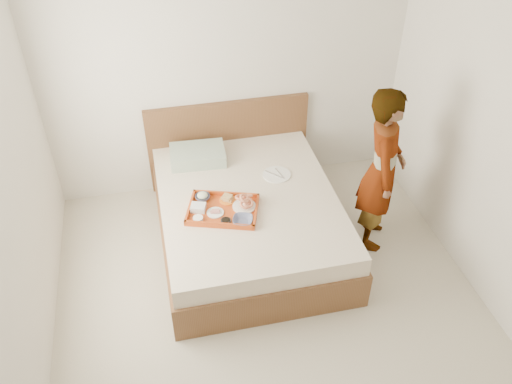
{
  "coord_description": "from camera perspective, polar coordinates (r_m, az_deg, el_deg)",
  "views": [
    {
      "loc": [
        -0.76,
        -2.63,
        3.53
      ],
      "look_at": [
        0.03,
        0.9,
        0.65
      ],
      "focal_mm": 37.68,
      "sensor_mm": 36.0,
      "label": 1
    }
  ],
  "objects": [
    {
      "name": "wall_back",
      "position": [
        5.19,
        -3.11,
        13.05
      ],
      "size": [
        3.5,
        0.01,
        2.6
      ],
      "primitive_type": "cube",
      "color": "silver",
      "rests_on": "ground"
    },
    {
      "name": "pillow",
      "position": [
        5.2,
        -6.22,
        3.91
      ],
      "size": [
        0.54,
        0.38,
        0.12
      ],
      "primitive_type": "cube",
      "rotation": [
        0.0,
        0.0,
        -0.06
      ],
      "color": "#9DAE9D",
      "rests_on": "bed"
    },
    {
      "name": "navy_bowl_big",
      "position": [
        4.47,
        -1.41,
        -3.03
      ],
      "size": [
        0.21,
        0.21,
        0.04
      ],
      "primitive_type": "imported",
      "rotation": [
        0.0,
        0.0,
        -0.32
      ],
      "color": "#1D214B",
      "rests_on": "tray"
    },
    {
      "name": "person",
      "position": [
        4.77,
        13.21,
        2.22
      ],
      "size": [
        0.56,
        0.67,
        1.56
      ],
      "primitive_type": "imported",
      "rotation": [
        0.0,
        0.0,
        1.18
      ],
      "color": "silver",
      "rests_on": "ground"
    },
    {
      "name": "tray",
      "position": [
        4.59,
        -3.54,
        -1.86
      ],
      "size": [
        0.7,
        0.59,
        0.05
      ],
      "primitive_type": "cube",
      "rotation": [
        0.0,
        0.0,
        -0.32
      ],
      "color": "#AC3610",
      "rests_on": "bed"
    },
    {
      "name": "cheese_round",
      "position": [
        4.51,
        -6.17,
        -2.84
      ],
      "size": [
        0.11,
        0.11,
        0.03
      ],
      "primitive_type": "cylinder",
      "rotation": [
        0.0,
        0.0,
        -0.32
      ],
      "color": "white",
      "rests_on": "tray"
    },
    {
      "name": "bread_plate",
      "position": [
        4.7,
        -3.04,
        -0.87
      ],
      "size": [
        0.18,
        0.18,
        0.01
      ],
      "primitive_type": "cylinder",
      "rotation": [
        0.0,
        0.0,
        -0.32
      ],
      "color": "orange",
      "rests_on": "tray"
    },
    {
      "name": "sauce_dish",
      "position": [
        4.47,
        -3.22,
        -3.13
      ],
      "size": [
        0.11,
        0.11,
        0.03
      ],
      "primitive_type": "cylinder",
      "rotation": [
        0.0,
        0.0,
        -0.32
      ],
      "color": "black",
      "rests_on": "tray"
    },
    {
      "name": "plastic_tub",
      "position": [
        4.61,
        -6.15,
        -1.66
      ],
      "size": [
        0.15,
        0.14,
        0.05
      ],
      "primitive_type": "cube",
      "rotation": [
        0.0,
        0.0,
        -0.32
      ],
      "color": "silver",
      "rests_on": "tray"
    },
    {
      "name": "prawn_plate",
      "position": [
        4.63,
        -1.25,
        -1.53
      ],
      "size": [
        0.26,
        0.26,
        0.01
      ],
      "primitive_type": "cylinder",
      "rotation": [
        0.0,
        0.0,
        -0.32
      ],
      "color": "white",
      "rests_on": "tray"
    },
    {
      "name": "dinner_plate",
      "position": [
        5.01,
        2.21,
        1.86
      ],
      "size": [
        0.34,
        0.34,
        0.01
      ],
      "primitive_type": "cylinder",
      "rotation": [
        0.0,
        0.0,
        0.41
      ],
      "color": "white",
      "rests_on": "bed"
    },
    {
      "name": "salad_bowl",
      "position": [
        4.72,
        -5.68,
        -0.56
      ],
      "size": [
        0.16,
        0.16,
        0.04
      ],
      "primitive_type": "imported",
      "rotation": [
        0.0,
        0.0,
        -0.32
      ],
      "color": "#1D214B",
      "rests_on": "tray"
    },
    {
      "name": "ground",
      "position": [
        4.46,
        2.2,
        -13.73
      ],
      "size": [
        3.5,
        4.0,
        0.01
      ],
      "primitive_type": "cube",
      "color": "beige",
      "rests_on": "ground"
    },
    {
      "name": "meat_plate",
      "position": [
        4.57,
        -4.35,
        -2.21
      ],
      "size": [
        0.18,
        0.18,
        0.01
      ],
      "primitive_type": "cylinder",
      "rotation": [
        0.0,
        0.0,
        -0.32
      ],
      "color": "white",
      "rests_on": "tray"
    },
    {
      "name": "wall_left",
      "position": [
        3.58,
        -25.56,
        -4.52
      ],
      "size": [
        0.01,
        4.0,
        2.6
      ],
      "primitive_type": "cube",
      "color": "silver",
      "rests_on": "ground"
    },
    {
      "name": "headboard",
      "position": [
        5.57,
        -2.94,
        5.21
      ],
      "size": [
        1.65,
        0.06,
        0.95
      ],
      "primitive_type": "cube",
      "color": "brown",
      "rests_on": "ground"
    },
    {
      "name": "bed",
      "position": [
        4.94,
        -0.82,
        -2.87
      ],
      "size": [
        1.65,
        2.0,
        0.53
      ],
      "primitive_type": "cube",
      "color": "brown",
      "rests_on": "ground"
    }
  ]
}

